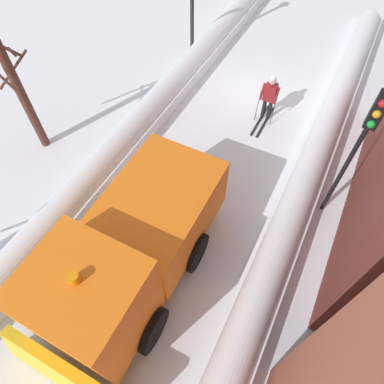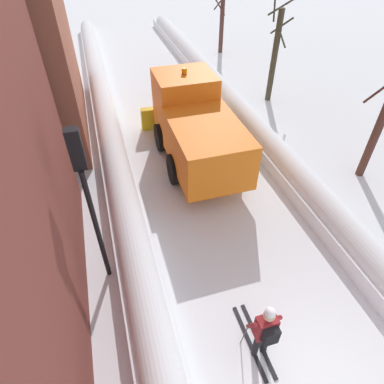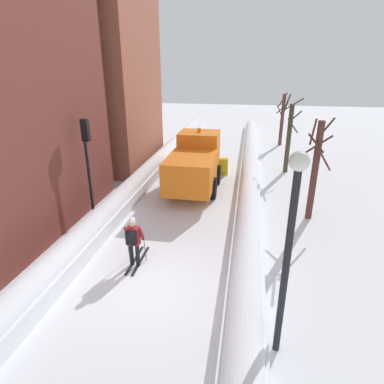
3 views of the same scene
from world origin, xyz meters
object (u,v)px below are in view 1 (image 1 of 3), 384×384
Objects in this scene: plow_truck at (130,253)px; bare_tree_near at (19,90)px; skier at (270,96)px; traffic_light_pole at (362,138)px.

plow_truck is 6.26m from bare_tree_near.
skier is 0.40× the size of bare_tree_near.
plow_truck reaches higher than skier.
bare_tree_near is (9.41, 1.68, -0.78)m from traffic_light_pole.
bare_tree_near reaches higher than skier.
plow_truck is 1.33× the size of bare_tree_near.
bare_tree_near is (5.60, -2.69, 0.81)m from plow_truck.
traffic_light_pole is 9.59m from bare_tree_near.
skier is 0.41× the size of traffic_light_pole.
skier is 4.83m from traffic_light_pole.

